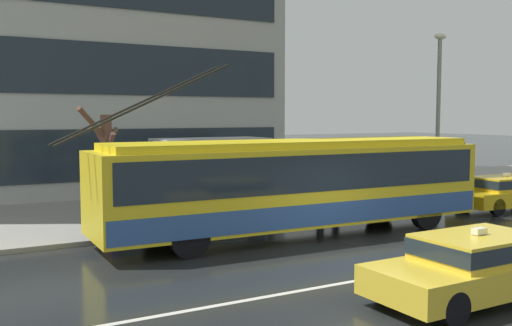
% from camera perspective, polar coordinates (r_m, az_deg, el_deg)
% --- Properties ---
extents(ground_plane, '(160.00, 160.00, 0.00)m').
position_cam_1_polar(ground_plane, '(14.74, 11.64, -9.31)').
color(ground_plane, '#222527').
extents(sidewalk_slab, '(80.00, 10.00, 0.14)m').
position_cam_1_polar(sidewalk_slab, '(23.08, -4.95, -3.98)').
color(sidewalk_slab, gray).
rests_on(sidewalk_slab, ground_plane).
extents(lane_centre_line, '(72.00, 0.14, 0.01)m').
position_cam_1_polar(lane_centre_line, '(13.89, 14.94, -10.24)').
color(lane_centre_line, silver).
rests_on(lane_centre_line, ground_plane).
extents(trolleybus, '(12.91, 2.87, 4.90)m').
position_cam_1_polar(trolleybus, '(17.12, 4.08, -1.97)').
color(trolleybus, yellow).
rests_on(trolleybus, ground_plane).
extents(taxi_ahead_of_bus, '(4.66, 2.09, 1.39)m').
position_cam_1_polar(taxi_ahead_of_bus, '(23.78, 23.51, -2.56)').
color(taxi_ahead_of_bus, yellow).
rests_on(taxi_ahead_of_bus, ground_plane).
extents(taxi_oncoming_near, '(4.29, 1.86, 1.39)m').
position_cam_1_polar(taxi_oncoming_near, '(12.02, 20.70, -9.29)').
color(taxi_oncoming_near, yellow).
rests_on(taxi_oncoming_near, ground_plane).
extents(bus_shelter, '(3.75, 1.78, 2.65)m').
position_cam_1_polar(bus_shelter, '(19.68, -4.76, 0.56)').
color(bus_shelter, gray).
rests_on(bus_shelter, sidewalk_slab).
extents(pedestrian_at_shelter, '(1.46, 1.46, 1.91)m').
position_cam_1_polar(pedestrian_at_shelter, '(17.07, -13.56, -1.70)').
color(pedestrian_at_shelter, navy).
rests_on(pedestrian_at_shelter, sidewalk_slab).
extents(pedestrian_approaching_curb, '(0.99, 0.99, 1.96)m').
position_cam_1_polar(pedestrian_approaching_curb, '(21.37, 6.18, -0.30)').
color(pedestrian_approaching_curb, black).
rests_on(pedestrian_approaching_curb, sidewalk_slab).
extents(pedestrian_walking_past, '(1.16, 1.16, 1.95)m').
position_cam_1_polar(pedestrian_walking_past, '(22.29, 8.07, -0.13)').
color(pedestrian_walking_past, navy).
rests_on(pedestrian_walking_past, sidewalk_slab).
extents(pedestrian_waiting_by_pole, '(1.34, 1.34, 1.97)m').
position_cam_1_polar(pedestrian_waiting_by_pole, '(17.87, -5.76, -1.18)').
color(pedestrian_waiting_by_pole, '#535143').
rests_on(pedestrian_waiting_by_pole, sidewalk_slab).
extents(street_lamp, '(0.60, 0.32, 6.58)m').
position_cam_1_polar(street_lamp, '(23.79, 17.51, 5.67)').
color(street_lamp, gray).
rests_on(street_lamp, sidewalk_slab).
extents(street_tree_bare, '(1.62, 1.80, 3.68)m').
position_cam_1_polar(street_tree_bare, '(19.05, -14.55, 0.18)').
color(street_tree_bare, brown).
rests_on(street_tree_bare, sidewalk_slab).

